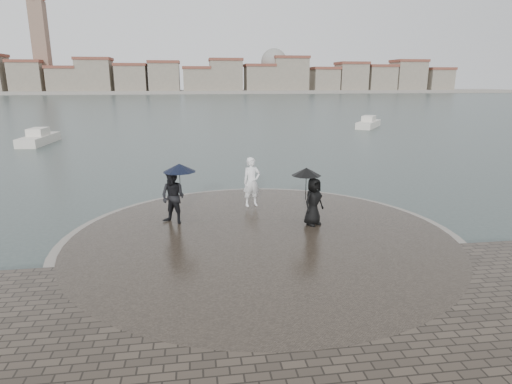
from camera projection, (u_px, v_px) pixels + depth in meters
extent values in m
plane|color=#2B3835|center=(285.00, 301.00, 10.17)|extent=(400.00, 400.00, 0.00)
cylinder|color=gray|center=(262.00, 242.00, 13.48)|extent=(12.50, 12.50, 0.32)
cylinder|color=#2D261E|center=(262.00, 241.00, 13.48)|extent=(11.90, 11.90, 0.36)
imported|color=white|center=(252.00, 182.00, 16.42)|extent=(0.78, 0.61, 1.90)
imported|color=black|center=(173.00, 197.00, 14.43)|extent=(1.12, 1.06, 1.83)
cylinder|color=black|center=(180.00, 184.00, 14.45)|extent=(0.02, 0.02, 0.90)
cone|color=black|center=(179.00, 168.00, 14.31)|extent=(1.12, 1.12, 0.28)
imported|color=black|center=(313.00, 202.00, 14.28)|extent=(0.94, 0.86, 1.62)
cylinder|color=black|center=(306.00, 187.00, 14.22)|extent=(0.02, 0.02, 0.90)
cone|color=black|center=(306.00, 172.00, 14.09)|extent=(1.00, 1.00, 0.26)
cube|color=gray|center=(197.00, 92.00, 166.01)|extent=(260.00, 20.00, 1.20)
cube|color=gray|center=(29.00, 79.00, 153.51)|extent=(11.00, 10.00, 11.00)
cube|color=brown|center=(26.00, 61.00, 151.99)|extent=(11.60, 10.60, 1.00)
cube|color=gray|center=(64.00, 82.00, 155.44)|extent=(10.00, 10.00, 9.00)
cube|color=brown|center=(62.00, 67.00, 154.17)|extent=(10.60, 10.60, 1.00)
cube|color=gray|center=(95.00, 77.00, 156.60)|extent=(12.00, 10.00, 12.00)
cube|color=brown|center=(93.00, 59.00, 154.95)|extent=(12.60, 10.60, 1.00)
cube|color=gray|center=(132.00, 80.00, 158.67)|extent=(11.00, 10.00, 10.00)
cube|color=brown|center=(131.00, 65.00, 157.27)|extent=(11.60, 10.60, 1.00)
cube|color=gray|center=(165.00, 79.00, 160.22)|extent=(11.00, 10.00, 11.00)
cube|color=brown|center=(164.00, 62.00, 158.69)|extent=(11.60, 10.60, 1.00)
cube|color=gray|center=(197.00, 82.00, 162.15)|extent=(10.00, 10.00, 9.00)
cube|color=brown|center=(197.00, 68.00, 160.88)|extent=(10.60, 10.60, 1.00)
cube|color=gray|center=(226.00, 77.00, 163.31)|extent=(12.00, 10.00, 12.00)
cube|color=brown|center=(226.00, 60.00, 161.66)|extent=(12.60, 10.60, 1.00)
cube|color=gray|center=(259.00, 80.00, 165.38)|extent=(11.00, 10.00, 10.00)
cube|color=brown|center=(259.00, 65.00, 163.98)|extent=(11.60, 10.60, 1.00)
cube|color=gray|center=(290.00, 76.00, 166.68)|extent=(13.00, 10.00, 13.00)
cube|color=brown|center=(290.00, 57.00, 164.90)|extent=(13.60, 10.60, 1.00)
cube|color=gray|center=(324.00, 81.00, 169.14)|extent=(10.00, 10.00, 9.00)
cube|color=brown|center=(325.00, 68.00, 167.87)|extent=(10.60, 10.60, 1.00)
cube|color=gray|center=(351.00, 79.00, 170.42)|extent=(11.00, 10.00, 11.00)
cube|color=brown|center=(352.00, 63.00, 168.90)|extent=(11.60, 10.60, 1.00)
cube|color=gray|center=(379.00, 80.00, 172.23)|extent=(11.00, 10.00, 10.00)
cube|color=brown|center=(380.00, 66.00, 170.83)|extent=(11.60, 10.60, 1.00)
cube|color=gray|center=(408.00, 78.00, 173.65)|extent=(12.00, 10.00, 12.00)
cube|color=brown|center=(409.00, 61.00, 172.00)|extent=(12.60, 10.60, 1.00)
cube|color=gray|center=(437.00, 81.00, 175.85)|extent=(10.00, 10.00, 9.00)
cube|color=brown|center=(438.00, 69.00, 174.58)|extent=(10.60, 10.60, 1.00)
cube|color=#846654|center=(42.00, 49.00, 153.45)|extent=(5.00, 5.00, 32.00)
sphere|color=gray|center=(274.00, 62.00, 166.35)|extent=(10.00, 10.00, 10.00)
cube|color=silver|center=(368.00, 125.00, 47.26)|extent=(4.45, 5.43, 0.90)
cube|color=silver|center=(369.00, 120.00, 47.11)|extent=(2.13, 2.33, 0.90)
cube|color=silver|center=(39.00, 141.00, 35.18)|extent=(1.93, 5.59, 0.90)
cube|color=silver|center=(38.00, 134.00, 35.02)|extent=(1.32, 2.07, 0.90)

